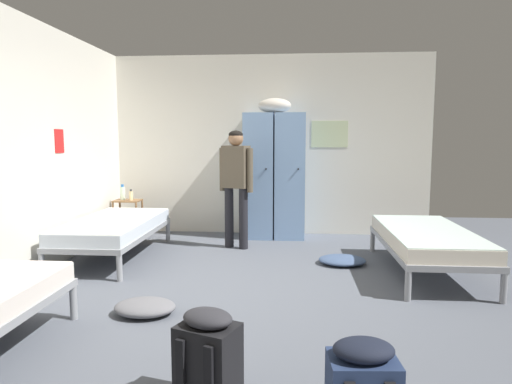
# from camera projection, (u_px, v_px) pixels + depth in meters

# --- Properties ---
(ground_plane) EXTENTS (9.06, 9.06, 0.00)m
(ground_plane) POSITION_uv_depth(u_px,v_px,m) (254.00, 294.00, 4.31)
(ground_plane) COLOR #565B66
(room_backdrop) EXTENTS (4.90, 5.72, 2.75)m
(room_backdrop) POSITION_uv_depth(u_px,v_px,m) (158.00, 147.00, 5.57)
(room_backdrop) COLOR silver
(room_backdrop) RESTS_ON ground_plane
(locker_bank) EXTENTS (0.90, 0.55, 2.07)m
(locker_bank) POSITION_uv_depth(u_px,v_px,m) (274.00, 173.00, 6.72)
(locker_bank) COLOR #7A9ECC
(locker_bank) RESTS_ON ground_plane
(shelf_unit) EXTENTS (0.38, 0.30, 0.57)m
(shelf_unit) POSITION_uv_depth(u_px,v_px,m) (128.00, 215.00, 6.75)
(shelf_unit) COLOR brown
(shelf_unit) RESTS_ON ground_plane
(bed_left_rear) EXTENTS (0.90, 1.90, 0.49)m
(bed_left_rear) POSITION_uv_depth(u_px,v_px,m) (114.00, 228.00, 5.59)
(bed_left_rear) COLOR gray
(bed_left_rear) RESTS_ON ground_plane
(bed_right) EXTENTS (0.90, 1.90, 0.49)m
(bed_right) POSITION_uv_depth(u_px,v_px,m) (427.00, 239.00, 4.96)
(bed_right) COLOR gray
(bed_right) RESTS_ON ground_plane
(person_traveler) EXTENTS (0.47, 0.31, 1.59)m
(person_traveler) POSITION_uv_depth(u_px,v_px,m) (236.00, 178.00, 6.04)
(person_traveler) COLOR black
(person_traveler) RESTS_ON ground_plane
(water_bottle) EXTENTS (0.07, 0.07, 0.23)m
(water_bottle) POSITION_uv_depth(u_px,v_px,m) (123.00, 193.00, 6.74)
(water_bottle) COLOR silver
(water_bottle) RESTS_ON shelf_unit
(lotion_bottle) EXTENTS (0.06, 0.06, 0.17)m
(lotion_bottle) POSITION_uv_depth(u_px,v_px,m) (131.00, 195.00, 6.67)
(lotion_bottle) COLOR beige
(lotion_bottle) RESTS_ON shelf_unit
(backpack_black) EXTENTS (0.39, 0.40, 0.55)m
(backpack_black) POSITION_uv_depth(u_px,v_px,m) (209.00, 359.00, 2.50)
(backpack_black) COLOR black
(backpack_black) RESTS_ON ground_plane
(clothes_pile_grey) EXTENTS (0.52, 0.40, 0.13)m
(clothes_pile_grey) POSITION_uv_depth(u_px,v_px,m) (145.00, 307.00, 3.80)
(clothes_pile_grey) COLOR slate
(clothes_pile_grey) RESTS_ON ground_plane
(clothes_pile_denim) EXTENTS (0.55, 0.46, 0.10)m
(clothes_pile_denim) POSITION_uv_depth(u_px,v_px,m) (342.00, 260.00, 5.34)
(clothes_pile_denim) COLOR #42567A
(clothes_pile_denim) RESTS_ON ground_plane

